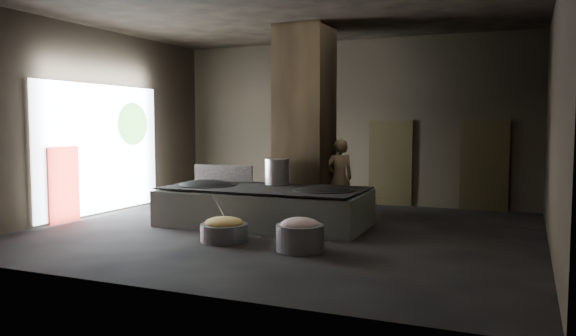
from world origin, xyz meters
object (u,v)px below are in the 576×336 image
at_px(wok_right, 324,194).
at_px(stock_pot, 277,172).
at_px(cook, 339,178).
at_px(wok_left, 206,188).
at_px(veg_basin, 224,232).
at_px(meat_basin, 300,238).
at_px(hearth_platform, 264,208).

bearing_deg(wok_right, stock_pot, 158.96).
xyz_separation_m(stock_pot, cook, (1.09, 1.20, -0.21)).
distance_m(wok_left, veg_basin, 2.35).
bearing_deg(meat_basin, wok_left, 147.84).
bearing_deg(wok_left, wok_right, 2.05).
bearing_deg(veg_basin, cook, 72.41).
bearing_deg(stock_pot, meat_basin, -58.06).
bearing_deg(stock_pot, cook, 47.71).
bearing_deg(veg_basin, stock_pot, 89.13).
relative_size(veg_basin, meat_basin, 1.05).
relative_size(hearth_platform, wok_left, 3.17).
xyz_separation_m(wok_right, veg_basin, (-1.34, -1.85, -0.59)).
distance_m(wok_right, meat_basin, 2.12).
height_order(wok_left, meat_basin, wok_left).
bearing_deg(cook, hearth_platform, 21.04).
bearing_deg(wok_right, hearth_platform, -177.88).
distance_m(stock_pot, cook, 1.63).
xyz_separation_m(cook, meat_basin, (0.49, -3.73, -0.69)).
xyz_separation_m(wok_right, cook, (-0.21, 1.70, 0.17)).
relative_size(hearth_platform, cook, 2.40).
bearing_deg(stock_pot, wok_left, -158.20).
relative_size(hearth_platform, veg_basin, 5.01).
relative_size(hearth_platform, wok_right, 3.41).
relative_size(cook, veg_basin, 2.09).
height_order(wok_right, stock_pot, stock_pot).
bearing_deg(stock_pot, veg_basin, -90.87).
height_order(wok_right, veg_basin, wok_right).
bearing_deg(veg_basin, wok_left, 129.96).
xyz_separation_m(stock_pot, veg_basin, (-0.04, -2.35, -0.97)).
bearing_deg(meat_basin, wok_right, 97.89).
distance_m(wok_right, stock_pot, 1.44).
distance_m(stock_pot, meat_basin, 3.12).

